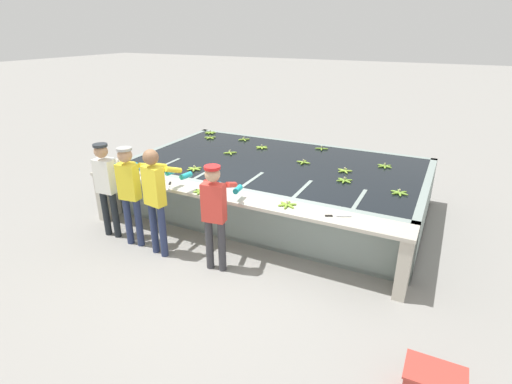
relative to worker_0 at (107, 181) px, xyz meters
name	(u,v)px	position (x,y,z in m)	size (l,w,h in m)	color
ground_plane	(224,255)	(2.01, 0.26, -0.96)	(80.00, 80.00, 0.00)	gray
wash_tank	(277,185)	(2.01, 2.26, -0.51)	(5.37, 3.14, 0.92)	gray
work_ledge	(230,210)	(2.01, 0.48, -0.29)	(5.37, 0.45, 0.92)	#B7B2A3
worker_0	(107,181)	(0.00, 0.00, 0.00)	(0.43, 0.72, 1.60)	#1E2328
worker_1	(130,187)	(0.55, -0.06, 0.02)	(0.46, 0.73, 1.63)	navy
worker_2	(156,193)	(1.11, -0.12, 0.05)	(0.48, 0.74, 1.69)	navy
worker_3	(215,208)	(2.10, -0.08, -0.01)	(0.47, 0.73, 1.58)	#38383D
banana_bunch_floating_0	(344,180)	(3.41, 1.83, -0.02)	(0.27, 0.28, 0.08)	#75A333
banana_bunch_floating_1	(399,193)	(4.30, 1.69, -0.02)	(0.28, 0.28, 0.08)	#75A333
banana_bunch_floating_2	(321,149)	(2.49, 3.46, -0.02)	(0.28, 0.28, 0.08)	#75A333
banana_bunch_floating_3	(303,162)	(2.47, 2.43, -0.02)	(0.28, 0.28, 0.08)	#7FAD33
banana_bunch_floating_4	(385,166)	(3.87, 2.89, -0.02)	(0.28, 0.28, 0.08)	#75A333
banana_bunch_floating_5	(262,147)	(1.34, 2.98, -0.02)	(0.28, 0.26, 0.08)	#8CB738
banana_bunch_floating_6	(230,153)	(0.94, 2.35, -0.02)	(0.24, 0.24, 0.08)	#8CB738
banana_bunch_floating_7	(210,133)	(-0.32, 3.57, -0.03)	(0.27, 0.28, 0.08)	#7FAD33
banana_bunch_floating_8	(244,139)	(0.70, 3.38, -0.02)	(0.23, 0.23, 0.08)	#7FAD33
banana_bunch_floating_9	(194,169)	(0.86, 1.21, -0.02)	(0.28, 0.27, 0.08)	#93BC3D
banana_bunch_floating_10	(210,138)	(-0.07, 3.18, -0.02)	(0.28, 0.27, 0.08)	#8CB738
banana_bunch_floating_11	(345,171)	(3.28, 2.31, -0.02)	(0.28, 0.26, 0.08)	#93BC3D
banana_bunch_ledge_0	(202,191)	(1.58, 0.38, -0.02)	(0.28, 0.27, 0.08)	#75A333
banana_bunch_ledge_1	(287,205)	(2.94, 0.50, -0.02)	(0.27, 0.28, 0.08)	#7FAD33
banana_bunch_ledge_2	(121,172)	(-0.19, 0.50, -0.02)	(0.28, 0.28, 0.08)	#93BC3D
knife_0	(169,185)	(0.94, 0.39, -0.03)	(0.19, 0.32, 0.02)	silver
knife_1	(334,216)	(3.63, 0.47, -0.03)	(0.33, 0.18, 0.02)	silver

